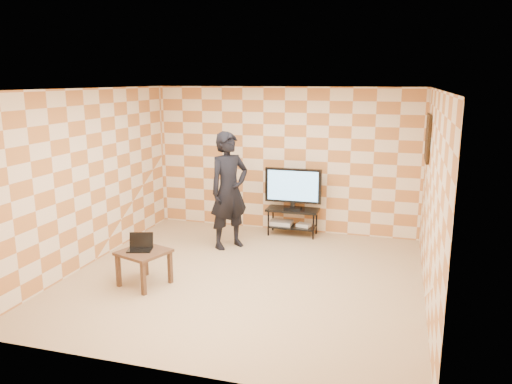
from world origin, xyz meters
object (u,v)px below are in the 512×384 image
tv_stand (293,216)px  person (229,191)px  tv (293,187)px  side_table (144,257)px

tv_stand → person: (-0.90, -0.96, 0.63)m
tv → person: bearing=-133.2°
person → tv_stand: bearing=-4.2°
side_table → person: person is taller
tv_stand → tv: bearing=-90.7°
side_table → person: 2.06m
side_table → person: (0.61, 1.88, 0.58)m
side_table → tv: bearing=62.0°
side_table → person: bearing=72.0°
tv_stand → person: size_ratio=0.48×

